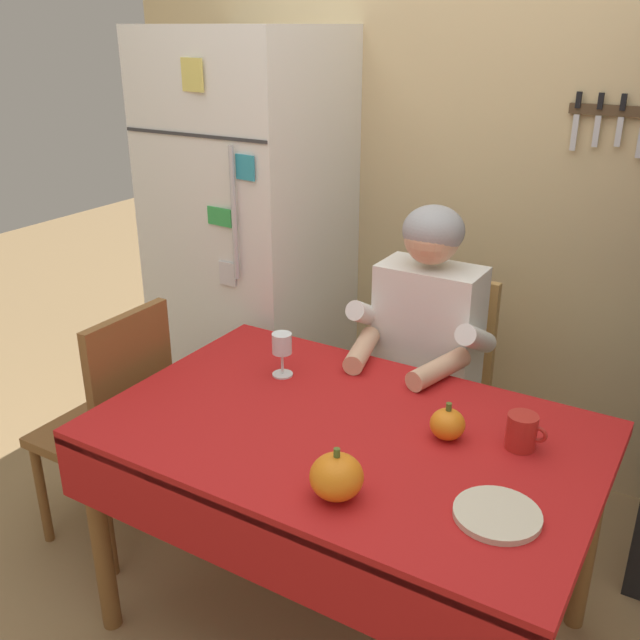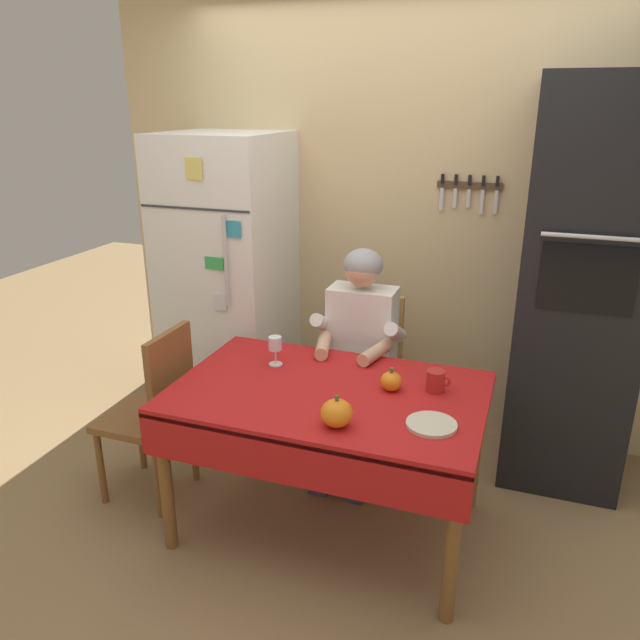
% 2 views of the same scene
% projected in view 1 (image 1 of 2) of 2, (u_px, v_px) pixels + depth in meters
% --- Properties ---
extents(back_wall_assembly, '(3.70, 0.13, 2.60)m').
position_uv_depth(back_wall_assembly, '(516.00, 162.00, 2.78)').
color(back_wall_assembly, '#D1B784').
rests_on(back_wall_assembly, ground).
extents(refrigerator, '(0.68, 0.71, 1.80)m').
position_uv_depth(refrigerator, '(253.00, 247.00, 3.10)').
color(refrigerator, white).
rests_on(refrigerator, ground).
extents(dining_table, '(1.40, 0.90, 0.74)m').
position_uv_depth(dining_table, '(342.00, 455.00, 2.05)').
color(dining_table, brown).
rests_on(dining_table, ground).
extents(chair_behind_person, '(0.40, 0.40, 0.93)m').
position_uv_depth(chair_behind_person, '(436.00, 386.00, 2.74)').
color(chair_behind_person, tan).
rests_on(chair_behind_person, ground).
extents(seated_person, '(0.47, 0.55, 1.25)m').
position_uv_depth(seated_person, '(420.00, 351.00, 2.51)').
color(seated_person, '#38384C').
rests_on(seated_person, ground).
extents(chair_left_side, '(0.40, 0.40, 0.93)m').
position_uv_depth(chair_left_side, '(116.00, 419.00, 2.51)').
color(chair_left_side, brown).
rests_on(chair_left_side, ground).
extents(coffee_mug, '(0.11, 0.08, 0.10)m').
position_uv_depth(coffee_mug, '(522.00, 432.00, 1.91)').
color(coffee_mug, '#B2231E').
rests_on(coffee_mug, dining_table).
extents(wine_glass, '(0.07, 0.07, 0.15)m').
position_uv_depth(wine_glass, '(282.00, 347.00, 2.29)').
color(wine_glass, white).
rests_on(wine_glass, dining_table).
extents(pumpkin_large, '(0.13, 0.13, 0.14)m').
position_uv_depth(pumpkin_large, '(337.00, 477.00, 1.71)').
color(pumpkin_large, orange).
rests_on(pumpkin_large, dining_table).
extents(pumpkin_medium, '(0.10, 0.10, 0.11)m').
position_uv_depth(pumpkin_medium, '(447.00, 424.00, 1.96)').
color(pumpkin_medium, orange).
rests_on(pumpkin_medium, dining_table).
extents(serving_tray, '(0.21, 0.21, 0.02)m').
position_uv_depth(serving_tray, '(497.00, 514.00, 1.66)').
color(serving_tray, beige).
rests_on(serving_tray, dining_table).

